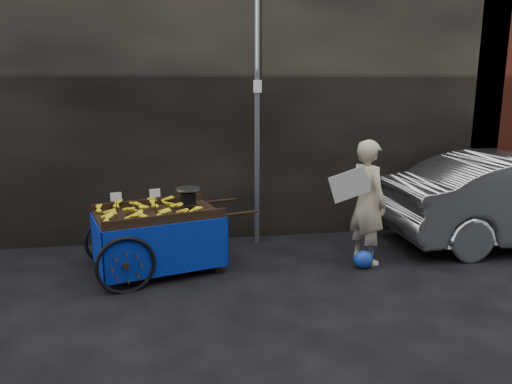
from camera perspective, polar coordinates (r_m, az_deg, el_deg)
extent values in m
plane|color=black|center=(6.61, -0.62, -9.44)|extent=(80.00, 80.00, 0.00)
cube|color=black|center=(8.66, -10.08, 12.56)|extent=(11.00, 2.00, 5.00)
cylinder|color=slate|center=(7.47, 0.11, 8.92)|extent=(0.08, 0.08, 4.00)
cube|color=white|center=(7.41, 0.18, 11.98)|extent=(0.12, 0.02, 0.18)
cube|color=black|center=(6.63, -11.18, -2.58)|extent=(1.75, 1.34, 0.06)
cube|color=black|center=(7.05, -12.09, -1.16)|extent=(1.50, 0.45, 0.10)
cube|color=black|center=(6.19, -10.19, -2.99)|extent=(1.50, 0.45, 0.10)
cube|color=black|center=(6.58, -4.46, -6.02)|extent=(0.06, 0.06, 0.77)
cube|color=black|center=(7.27, -6.60, -4.22)|extent=(0.06, 0.06, 0.77)
cylinder|color=black|center=(6.58, -1.77, -2.45)|extent=(0.48, 0.17, 0.04)
cylinder|color=black|center=(7.28, -4.16, -1.01)|extent=(0.48, 0.17, 0.04)
torus|color=black|center=(6.18, -14.65, -8.14)|extent=(0.71, 0.24, 0.72)
torus|color=black|center=(7.15, -16.19, -5.35)|extent=(0.71, 0.24, 0.72)
cylinder|color=black|center=(6.66, -15.47, -6.65)|extent=(0.34, 1.05, 0.05)
cube|color=navy|center=(6.27, -9.95, -6.56)|extent=(1.53, 0.44, 0.66)
cube|color=navy|center=(7.18, -12.01, -4.15)|extent=(1.53, 0.44, 0.66)
cube|color=navy|center=(6.60, -17.68, -6.01)|extent=(0.29, 0.97, 0.66)
cube|color=navy|center=(6.94, -4.77, -4.51)|extent=(0.29, 0.97, 0.66)
cube|color=black|center=(6.75, -7.76, -0.75)|extent=(0.20, 0.18, 0.15)
cylinder|color=silver|center=(6.72, -7.79, 0.37)|extent=(0.40, 0.40, 0.03)
cube|color=white|center=(6.36, -15.71, -0.52)|extent=(0.13, 0.05, 0.11)
cube|color=white|center=(6.45, -11.48, -0.12)|extent=(0.13, 0.05, 0.11)
imported|color=beige|center=(6.99, 12.61, -1.12)|extent=(0.62, 0.74, 1.72)
cube|color=silver|center=(6.62, 10.64, 0.83)|extent=(0.59, 0.03, 0.50)
ellipsoid|color=#173BAC|center=(6.95, 12.16, -7.54)|extent=(0.27, 0.22, 0.24)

